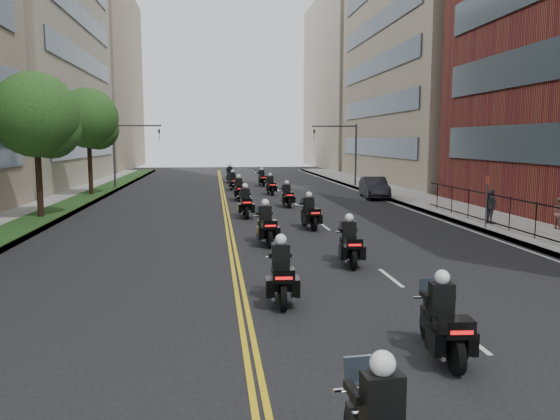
% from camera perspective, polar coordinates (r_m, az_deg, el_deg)
% --- Properties ---
extents(sidewalk_right, '(4.00, 90.00, 0.15)m').
position_cam_1_polar(sidewalk_right, '(34.09, 17.62, 0.05)').
color(sidewalk_right, gray).
rests_on(sidewalk_right, ground).
extents(sidewalk_left, '(4.00, 90.00, 0.15)m').
position_cam_1_polar(sidewalk_left, '(32.56, -24.52, -0.59)').
color(sidewalk_left, gray).
rests_on(sidewalk_left, ground).
extents(grass_strip, '(2.00, 90.00, 0.04)m').
position_cam_1_polar(grass_strip, '(32.31, -23.18, -0.41)').
color(grass_strip, '#143915').
rests_on(grass_strip, sidewalk_left).
extents(building_right_tan, '(15.11, 28.00, 30.00)m').
position_cam_1_polar(building_right_tan, '(59.69, 17.32, 17.44)').
color(building_right_tan, gray).
rests_on(building_right_tan, ground).
extents(building_right_far, '(15.00, 28.00, 26.00)m').
position_cam_1_polar(building_right_far, '(87.46, 9.02, 13.02)').
color(building_right_far, gray).
rests_on(building_right_far, ground).
extents(building_left_far, '(16.00, 28.00, 26.00)m').
position_cam_1_polar(building_left_far, '(86.52, -20.69, 12.71)').
color(building_left_far, gray).
rests_on(building_left_far, ground).
extents(traffic_signal_right, '(4.09, 0.20, 5.60)m').
position_cam_1_polar(traffic_signal_right, '(49.15, 6.85, 6.71)').
color(traffic_signal_right, '#3F3F44').
rests_on(traffic_signal_right, ground).
extents(traffic_signal_left, '(4.09, 0.20, 5.60)m').
position_cam_1_polar(traffic_signal_left, '(48.32, -15.85, 6.47)').
color(traffic_signal_left, '#3F3F44').
rests_on(traffic_signal_left, ground).
extents(motorcycle_1, '(0.61, 2.32, 1.71)m').
position_cam_1_polar(motorcycle_1, '(11.13, 16.66, -11.37)').
color(motorcycle_1, black).
rests_on(motorcycle_1, ground).
extents(motorcycle_2, '(0.59, 2.40, 1.77)m').
position_cam_1_polar(motorcycle_2, '(14.21, 0.13, -6.87)').
color(motorcycle_2, black).
rests_on(motorcycle_2, ground).
extents(motorcycle_3, '(0.60, 2.34, 1.73)m').
position_cam_1_polar(motorcycle_3, '(18.53, 7.28, -3.63)').
color(motorcycle_3, black).
rests_on(motorcycle_3, ground).
extents(motorcycle_4, '(0.66, 2.48, 1.83)m').
position_cam_1_polar(motorcycle_4, '(21.96, -1.48, -1.75)').
color(motorcycle_4, black).
rests_on(motorcycle_4, ground).
extents(motorcycle_5, '(0.67, 2.37, 1.75)m').
position_cam_1_polar(motorcycle_5, '(25.88, 3.11, -0.44)').
color(motorcycle_5, black).
rests_on(motorcycle_5, ground).
extents(motorcycle_6, '(0.58, 2.52, 1.86)m').
position_cam_1_polar(motorcycle_6, '(29.71, -3.63, 0.64)').
color(motorcycle_6, black).
rests_on(motorcycle_6, ground).
extents(motorcycle_7, '(0.56, 2.26, 1.66)m').
position_cam_1_polar(motorcycle_7, '(34.30, 0.74, 1.42)').
color(motorcycle_7, black).
rests_on(motorcycle_7, ground).
extents(motorcycle_8, '(0.66, 2.46, 1.82)m').
position_cam_1_polar(motorcycle_8, '(38.07, -4.30, 2.08)').
color(motorcycle_8, black).
rests_on(motorcycle_8, ground).
extents(motorcycle_9, '(0.60, 2.28, 1.68)m').
position_cam_1_polar(motorcycle_9, '(41.98, -1.00, 2.51)').
color(motorcycle_9, black).
rests_on(motorcycle_9, ground).
extents(motorcycle_10, '(0.68, 2.31, 1.70)m').
position_cam_1_polar(motorcycle_10, '(46.09, -4.94, 2.93)').
color(motorcycle_10, black).
rests_on(motorcycle_10, ground).
extents(motorcycle_11, '(0.64, 2.30, 1.70)m').
position_cam_1_polar(motorcycle_11, '(49.88, -1.90, 3.28)').
color(motorcycle_11, black).
rests_on(motorcycle_11, ground).
extents(motorcycle_12, '(0.75, 2.50, 1.85)m').
position_cam_1_polar(motorcycle_12, '(54.06, -5.25, 3.63)').
color(motorcycle_12, black).
rests_on(motorcycle_12, ground).
extents(parked_sedan, '(2.14, 4.79, 1.53)m').
position_cam_1_polar(parked_sedan, '(40.11, 9.81, 2.32)').
color(parked_sedan, black).
rests_on(parked_sedan, ground).
extents(pedestrian_b, '(0.57, 0.72, 1.46)m').
position_cam_1_polar(pedestrian_b, '(27.90, 27.20, -0.30)').
color(pedestrian_b, '#976152').
rests_on(pedestrian_b, sidewalk_right).
extents(pedestrian_c, '(0.46, 1.01, 1.69)m').
position_cam_1_polar(pedestrian_c, '(28.31, 21.20, 0.36)').
color(pedestrian_c, '#45444C').
rests_on(pedestrian_c, sidewalk_right).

